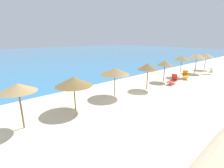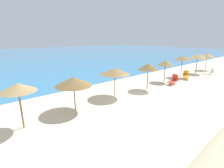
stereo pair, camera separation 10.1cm
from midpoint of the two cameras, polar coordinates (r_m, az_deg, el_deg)
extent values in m
plane|color=beige|center=(14.27, 10.29, -6.10)|extent=(160.00, 160.00, 0.00)
cube|color=teal|center=(55.32, -30.37, 8.19)|extent=(160.00, 77.78, 0.01)
cylinder|color=brown|center=(11.11, -29.10, -7.59)|extent=(0.10, 0.10, 2.45)
cone|color=tan|center=(10.71, -30.03, -1.08)|extent=(2.04, 2.04, 0.48)
cylinder|color=brown|center=(12.50, -13.00, -4.42)|extent=(0.08, 0.08, 2.05)
cone|color=olive|center=(12.15, -13.34, 0.91)|extent=(2.69, 2.69, 0.65)
cylinder|color=brown|center=(15.08, 0.76, -0.16)|extent=(0.08, 0.08, 2.23)
cone|color=olive|center=(14.79, 0.78, 4.43)|extent=(2.68, 2.68, 0.53)
cylinder|color=brown|center=(17.50, 11.93, 1.77)|extent=(0.09, 0.09, 2.24)
cone|color=olive|center=(17.24, 12.17, 5.95)|extent=(2.12, 2.12, 0.65)
cylinder|color=brown|center=(21.24, 17.48, 3.71)|extent=(0.09, 0.09, 2.17)
cone|color=olive|center=(21.03, 17.76, 7.02)|extent=(1.95, 1.95, 0.61)
cylinder|color=brown|center=(24.63, 22.58, 5.18)|extent=(0.07, 0.07, 2.48)
cone|color=olive|center=(24.45, 22.92, 8.33)|extent=(2.20, 2.20, 0.56)
cylinder|color=brown|center=(28.17, 26.88, 5.80)|extent=(0.10, 0.10, 2.40)
cone|color=tan|center=(28.00, 27.24, 8.60)|extent=(2.52, 2.52, 0.69)
cylinder|color=brown|center=(31.84, 29.43, 6.32)|extent=(0.08, 0.08, 2.28)
cone|color=tan|center=(31.69, 29.76, 8.69)|extent=(2.32, 2.32, 0.68)
cube|color=red|center=(20.34, 19.85, 0.85)|extent=(1.59, 0.83, 0.07)
cube|color=red|center=(20.90, 20.73, 2.28)|extent=(0.37, 0.69, 0.78)
cylinder|color=silver|center=(19.91, 18.33, 0.11)|extent=(0.04, 0.04, 0.31)
cylinder|color=silver|center=(19.70, 19.80, -0.18)|extent=(0.04, 0.04, 0.31)
cylinder|color=silver|center=(21.07, 19.80, 0.82)|extent=(0.04, 0.04, 0.31)
cylinder|color=silver|center=(20.87, 21.20, 0.54)|extent=(0.04, 0.04, 0.31)
cube|color=orange|center=(23.72, 23.98, 2.45)|extent=(1.71, 1.37, 0.07)
cube|color=orange|center=(24.40, 23.92, 3.61)|extent=(0.51, 0.67, 0.67)
cylinder|color=silver|center=(23.08, 23.39, 1.69)|extent=(0.04, 0.04, 0.31)
cylinder|color=silver|center=(23.13, 24.74, 1.56)|extent=(0.04, 0.04, 0.31)
cylinder|color=silver|center=(24.40, 23.16, 2.42)|extent=(0.04, 0.04, 0.31)
cylinder|color=silver|center=(24.45, 24.44, 2.30)|extent=(0.04, 0.04, 0.31)
cube|color=white|center=(28.15, 29.89, 3.51)|extent=(1.53, 1.26, 0.07)
cube|color=white|center=(28.53, 31.02, 4.19)|extent=(0.54, 0.66, 0.67)
cylinder|color=silver|center=(28.00, 28.55, 3.29)|extent=(0.04, 0.04, 0.26)
cylinder|color=silver|center=(27.60, 29.21, 3.05)|extent=(0.04, 0.04, 0.26)
cylinder|color=silver|center=(28.76, 30.44, 3.32)|extent=(0.04, 0.04, 0.26)
cylinder|color=silver|center=(28.38, 31.11, 3.08)|extent=(0.04, 0.04, 0.26)
camera|label=1|loc=(0.05, -90.20, -0.06)|focal=26.43mm
camera|label=2|loc=(0.05, 89.80, 0.06)|focal=26.43mm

